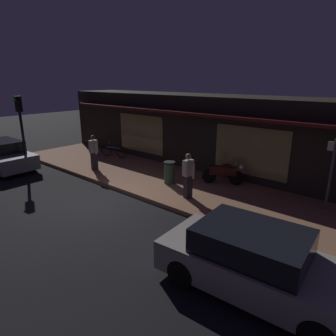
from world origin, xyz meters
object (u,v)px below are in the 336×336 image
object	(u,v)px
person_photographer	(94,152)
trash_bin	(169,172)
sign_post	(331,171)
parked_car_near	(2,155)
motorcycle	(224,173)
traffic_light_pole	(21,121)
parked_car_far	(255,262)
bicycle_parked	(114,151)
person_bystander	(188,175)

from	to	relation	value
person_photographer	trash_bin	size ratio (longest dim) A/B	1.80
sign_post	trash_bin	distance (m)	5.89
sign_post	person_photographer	bearing A→B (deg)	-166.52
trash_bin	parked_car_near	bearing A→B (deg)	-156.41
person_photographer	trash_bin	xyz separation A→B (m)	(4.00, 0.87, -0.41)
sign_post	motorcycle	bearing A→B (deg)	-179.16
person_photographer	traffic_light_pole	distance (m)	3.61
parked_car_far	trash_bin	bearing A→B (deg)	146.14
parked_car_near	person_photographer	bearing A→B (deg)	33.32
bicycle_parked	person_bystander	world-z (taller)	person_bystander
person_bystander	sign_post	world-z (taller)	sign_post
traffic_light_pole	person_photographer	bearing A→B (deg)	39.04
person_photographer	person_bystander	bearing A→B (deg)	1.29
sign_post	parked_car_far	size ratio (longest dim) A/B	0.57
parked_car_near	motorcycle	bearing A→B (deg)	26.58
sign_post	trash_bin	bearing A→B (deg)	-165.64
motorcycle	traffic_light_pole	world-z (taller)	traffic_light_pole
person_bystander	parked_car_near	xyz separation A→B (m)	(-9.51, -2.75, -0.32)
sign_post	trash_bin	size ratio (longest dim) A/B	2.58
bicycle_parked	person_photographer	distance (m)	2.45
bicycle_parked	sign_post	bearing A→B (deg)	1.10
motorcycle	bicycle_parked	xyz separation A→B (m)	(-6.91, -0.15, -0.14)
parked_car_near	traffic_light_pole	bearing A→B (deg)	20.77
person_bystander	bicycle_parked	bearing A→B (deg)	163.48
bicycle_parked	parked_car_near	distance (m)	5.52
motorcycle	sign_post	size ratio (longest dim) A/B	0.65
person_photographer	traffic_light_pole	world-z (taller)	traffic_light_pole
person_bystander	parked_car_near	bearing A→B (deg)	-163.90
motorcycle	person_photographer	size ratio (longest dim) A/B	0.94
person_photographer	person_bystander	xyz separation A→B (m)	(5.52, 0.12, 0.00)
trash_bin	motorcycle	bearing A→B (deg)	38.25
parked_car_near	parked_car_far	xyz separation A→B (m)	(13.47, -0.19, 0.00)
person_bystander	traffic_light_pole	world-z (taller)	traffic_light_pole
trash_bin	parked_car_near	world-z (taller)	parked_car_near
motorcycle	parked_car_far	world-z (taller)	parked_car_far
motorcycle	trash_bin	distance (m)	2.24
motorcycle	parked_car_near	bearing A→B (deg)	-153.42
bicycle_parked	parked_car_near	world-z (taller)	parked_car_near
trash_bin	traffic_light_pole	distance (m)	7.44
person_bystander	sign_post	xyz separation A→B (m)	(4.12, 2.19, 0.48)
parked_car_near	bicycle_parked	bearing A→B (deg)	59.00
bicycle_parked	parked_car_far	world-z (taller)	parked_car_far
motorcycle	parked_car_far	distance (m)	6.28
bicycle_parked	person_photographer	bearing A→B (deg)	-61.35
bicycle_parked	person_bystander	bearing A→B (deg)	-16.52
person_photographer	traffic_light_pole	size ratio (longest dim) A/B	0.46
person_photographer	parked_car_near	size ratio (longest dim) A/B	0.41
traffic_light_pole	parked_car_far	distance (m)	12.20
person_photographer	parked_car_far	distance (m)	9.89
bicycle_parked	traffic_light_pole	size ratio (longest dim) A/B	0.45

